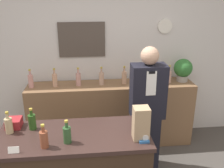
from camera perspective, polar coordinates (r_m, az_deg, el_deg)
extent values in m
cube|color=silver|center=(3.72, -2.37, 7.18)|extent=(5.20, 0.06, 2.70)
cube|color=#493F37|center=(3.63, -6.91, 10.03)|extent=(0.66, 0.02, 0.49)
cylinder|color=white|center=(3.77, 12.00, 12.81)|extent=(0.21, 0.03, 0.21)
cube|color=brown|center=(3.76, -0.15, -6.86)|extent=(2.39, 0.45, 0.95)
cube|color=#34231F|center=(2.42, -8.79, -11.66)|extent=(1.43, 0.62, 0.04)
cube|color=black|center=(3.33, 7.60, -12.98)|extent=(0.31, 0.25, 0.75)
cube|color=black|center=(3.00, 8.22, -1.65)|extent=(0.41, 0.25, 0.65)
cube|color=white|center=(2.84, 8.97, 0.11)|extent=(0.11, 0.01, 0.29)
cube|color=black|center=(2.79, 9.13, 2.61)|extent=(0.07, 0.01, 0.03)
sphere|color=tan|center=(2.87, 8.65, 6.42)|extent=(0.21, 0.21, 0.21)
cylinder|color=#9E998E|center=(3.83, 15.72, 1.28)|extent=(0.16, 0.16, 0.09)
sphere|color=#2D6B2D|center=(3.78, 15.94, 3.55)|extent=(0.27, 0.27, 0.27)
cube|color=tan|center=(2.26, 6.63, -8.92)|extent=(0.14, 0.13, 0.31)
cube|color=#2D66A8|center=(2.28, 7.32, -12.76)|extent=(0.09, 0.06, 0.02)
cylinder|color=silver|center=(2.27, 7.66, -12.02)|extent=(0.06, 0.02, 0.06)
cube|color=white|center=(2.27, -21.58, -13.86)|extent=(0.09, 0.02, 0.06)
cube|color=maroon|center=(2.65, -21.50, -8.29)|extent=(0.15, 0.15, 0.09)
cylinder|color=tan|center=(2.55, -22.51, -8.80)|extent=(0.07, 0.07, 0.15)
cylinder|color=tan|center=(2.51, -22.82, -6.78)|extent=(0.03, 0.03, 0.05)
cylinder|color=#B29933|center=(2.49, -22.93, -6.06)|extent=(0.03, 0.03, 0.02)
cylinder|color=#274C1B|center=(2.54, -17.77, -8.28)|extent=(0.07, 0.07, 0.15)
cylinder|color=#274C1B|center=(2.50, -18.02, -6.24)|extent=(0.03, 0.03, 0.05)
cylinder|color=#B29933|center=(2.49, -18.10, -5.52)|extent=(0.03, 0.03, 0.02)
cylinder|color=brown|center=(2.24, -15.27, -12.14)|extent=(0.07, 0.07, 0.15)
cylinder|color=brown|center=(2.19, -15.52, -9.91)|extent=(0.03, 0.03, 0.05)
cylinder|color=#B29933|center=(2.17, -15.60, -9.11)|extent=(0.03, 0.03, 0.02)
cylinder|color=#2E532C|center=(2.26, -10.21, -11.41)|extent=(0.07, 0.07, 0.15)
cylinder|color=#2E532C|center=(2.21, -10.37, -9.18)|extent=(0.03, 0.03, 0.05)
cylinder|color=#B29933|center=(2.19, -10.43, -8.38)|extent=(0.03, 0.03, 0.02)
cylinder|color=tan|center=(3.60, -18.06, 0.61)|extent=(0.07, 0.07, 0.18)
cylinder|color=tan|center=(3.56, -18.27, 2.43)|extent=(0.03, 0.03, 0.06)
cylinder|color=#B29933|center=(3.55, -18.34, 3.07)|extent=(0.03, 0.03, 0.02)
cylinder|color=tan|center=(3.55, -12.92, 0.85)|extent=(0.07, 0.07, 0.18)
cylinder|color=tan|center=(3.51, -13.07, 2.69)|extent=(0.03, 0.03, 0.06)
cylinder|color=#B29933|center=(3.50, -13.13, 3.35)|extent=(0.03, 0.03, 0.02)
cylinder|color=tan|center=(3.53, -7.68, 1.04)|extent=(0.07, 0.07, 0.18)
cylinder|color=tan|center=(3.49, -7.78, 2.91)|extent=(0.03, 0.03, 0.06)
cylinder|color=#B29933|center=(3.48, -7.81, 3.57)|extent=(0.03, 0.03, 0.02)
cylinder|color=tan|center=(3.53, -2.41, 1.24)|extent=(0.07, 0.07, 0.18)
cylinder|color=tan|center=(3.49, -2.44, 3.10)|extent=(0.03, 0.03, 0.06)
cylinder|color=#B29933|center=(3.48, -2.45, 3.76)|extent=(0.03, 0.03, 0.02)
cylinder|color=tan|center=(3.57, 2.80, 1.43)|extent=(0.07, 0.07, 0.18)
cylinder|color=tan|center=(3.53, 2.83, 3.28)|extent=(0.03, 0.03, 0.06)
cylinder|color=#B29933|center=(3.52, 2.84, 3.93)|extent=(0.03, 0.03, 0.02)
cylinder|color=tan|center=(3.62, 7.90, 1.56)|extent=(0.07, 0.07, 0.18)
cylinder|color=tan|center=(3.59, 7.99, 3.38)|extent=(0.03, 0.03, 0.06)
cylinder|color=#B29933|center=(3.57, 8.02, 4.02)|extent=(0.03, 0.03, 0.02)
cylinder|color=tan|center=(3.70, 12.86, 1.62)|extent=(0.07, 0.07, 0.18)
cylinder|color=tan|center=(3.66, 13.00, 3.40)|extent=(0.03, 0.03, 0.06)
cylinder|color=#B29933|center=(3.65, 13.05, 4.03)|extent=(0.03, 0.03, 0.02)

